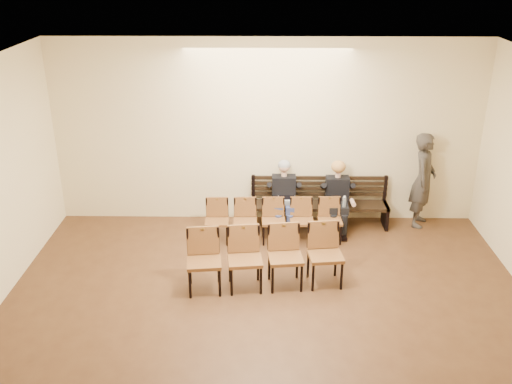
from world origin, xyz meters
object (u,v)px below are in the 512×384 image
(seated_woman, at_px, (337,199))
(bag, at_px, (281,229))
(bench, at_px, (319,215))
(laptop, at_px, (287,204))
(water_bottle, at_px, (344,208))
(chair_row_back, at_px, (265,259))
(chair_row_front, at_px, (274,221))
(seated_man, at_px, (284,197))
(passerby, at_px, (424,173))

(seated_woman, height_order, bag, seated_woman)
(bench, bearing_deg, laptop, -156.68)
(seated_woman, relative_size, laptop, 3.87)
(water_bottle, height_order, chair_row_back, chair_row_back)
(bag, distance_m, chair_row_front, 0.39)
(seated_woman, height_order, chair_row_back, seated_woman)
(seated_man, distance_m, chair_row_back, 2.08)
(seated_woman, xyz_separation_m, chair_row_back, (-1.35, -2.05, -0.12))
(seated_man, relative_size, chair_row_front, 0.53)
(seated_woman, relative_size, chair_row_back, 0.51)
(bag, bearing_deg, water_bottle, 0.90)
(bench, height_order, chair_row_front, chair_row_front)
(passerby, xyz_separation_m, chair_row_front, (-2.82, -0.75, -0.65))
(seated_man, relative_size, chair_row_back, 0.54)
(seated_woman, relative_size, passerby, 0.59)
(passerby, bearing_deg, bag, 122.84)
(bench, distance_m, bag, 0.85)
(laptop, relative_size, passerby, 0.15)
(bench, bearing_deg, chair_row_back, -115.49)
(seated_man, bearing_deg, bench, 9.93)
(water_bottle, relative_size, passerby, 0.10)
(chair_row_back, bearing_deg, laptop, 71.45)
(seated_man, height_order, water_bottle, seated_man)
(passerby, bearing_deg, seated_woman, 119.47)
(bag, bearing_deg, seated_man, 81.06)
(bag, distance_m, passerby, 2.87)
(bench, height_order, bag, bench)
(seated_man, bearing_deg, chair_row_back, -99.64)
(laptop, distance_m, passerby, 2.64)
(seated_woman, relative_size, chair_row_front, 0.50)
(bag, xyz_separation_m, chair_row_back, (-0.30, -1.74, 0.37))
(laptop, relative_size, bag, 0.96)
(bench, height_order, seated_woman, seated_woman)
(seated_woman, height_order, passerby, passerby)
(water_bottle, bearing_deg, seated_man, 165.28)
(bench, xyz_separation_m, seated_woman, (0.31, -0.12, 0.39))
(water_bottle, distance_m, chair_row_back, 2.27)
(seated_man, xyz_separation_m, seated_woman, (1.00, 0.00, -0.04))
(laptop, height_order, chair_row_back, chair_row_back)
(passerby, distance_m, chair_row_front, 2.99)
(laptop, height_order, chair_row_front, chair_row_front)
(laptop, height_order, bag, laptop)
(bench, height_order, passerby, passerby)
(seated_man, bearing_deg, bag, -98.94)
(seated_man, height_order, laptop, seated_man)
(chair_row_front, xyz_separation_m, chair_row_back, (-0.15, -1.52, 0.10))
(laptop, distance_m, chair_row_back, 1.94)
(laptop, xyz_separation_m, bag, (-0.10, -0.15, -0.44))
(water_bottle, xyz_separation_m, chair_row_back, (-1.43, -1.76, -0.06))
(bag, bearing_deg, chair_row_front, -123.37)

